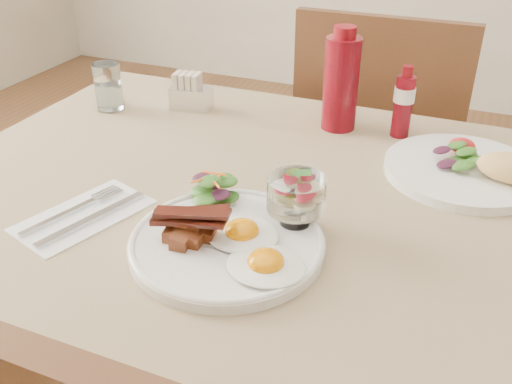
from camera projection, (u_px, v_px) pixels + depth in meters
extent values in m
cylinder|color=#58351B|center=(142.00, 218.00, 1.61)|extent=(0.06, 0.06, 0.71)
cube|color=#58351B|center=(306.00, 214.00, 0.94)|extent=(1.30, 0.85, 0.04)
cube|color=#917858|center=(306.00, 203.00, 0.93)|extent=(1.33, 0.88, 0.00)
cylinder|color=#58351B|center=(301.00, 248.00, 1.71)|extent=(0.04, 0.04, 0.45)
cylinder|color=#58351B|center=(423.00, 278.00, 1.59)|extent=(0.04, 0.04, 0.45)
cylinder|color=#58351B|center=(334.00, 192.00, 1.99)|extent=(0.04, 0.04, 0.45)
cylinder|color=#58351B|center=(440.00, 213.00, 1.88)|extent=(0.04, 0.04, 0.45)
cube|color=#58351B|center=(382.00, 162.00, 1.67)|extent=(0.42, 0.42, 0.03)
cube|color=#58351B|center=(376.00, 112.00, 1.39)|extent=(0.42, 0.03, 0.46)
cylinder|color=white|center=(227.00, 244.00, 0.81)|extent=(0.28, 0.28, 0.02)
ellipsoid|color=white|center=(266.00, 265.00, 0.75)|extent=(0.12, 0.11, 0.01)
ellipsoid|color=orange|center=(266.00, 261.00, 0.75)|extent=(0.05, 0.05, 0.03)
ellipsoid|color=white|center=(242.00, 234.00, 0.81)|extent=(0.12, 0.11, 0.01)
ellipsoid|color=orange|center=(242.00, 230.00, 0.81)|extent=(0.05, 0.05, 0.03)
cube|color=maroon|center=(188.00, 230.00, 0.81)|extent=(0.03, 0.03, 0.02)
cube|color=maroon|center=(193.00, 238.00, 0.79)|extent=(0.03, 0.03, 0.02)
cube|color=maroon|center=(171.00, 235.00, 0.80)|extent=(0.02, 0.02, 0.02)
cube|color=maroon|center=(207.00, 234.00, 0.80)|extent=(0.03, 0.03, 0.02)
cube|color=maroon|center=(180.00, 241.00, 0.79)|extent=(0.03, 0.03, 0.02)
cube|color=maroon|center=(182.00, 226.00, 0.82)|extent=(0.02, 0.02, 0.02)
cube|color=maroon|center=(194.00, 225.00, 0.79)|extent=(0.03, 0.03, 0.02)
cube|color=maroon|center=(183.00, 225.00, 0.79)|extent=(0.02, 0.02, 0.02)
cube|color=#4D180C|center=(188.00, 220.00, 0.79)|extent=(0.11, 0.05, 0.01)
cube|color=#4D180C|center=(188.00, 221.00, 0.78)|extent=(0.11, 0.04, 0.01)
cube|color=#4D180C|center=(192.00, 212.00, 0.79)|extent=(0.11, 0.06, 0.01)
cube|color=#4D180C|center=(192.00, 213.00, 0.78)|extent=(0.11, 0.04, 0.01)
ellipsoid|color=#1C4A13|center=(213.00, 197.00, 0.90)|extent=(0.05, 0.05, 0.01)
ellipsoid|color=#1C4A13|center=(227.00, 197.00, 0.89)|extent=(0.05, 0.04, 0.01)
ellipsoid|color=#341023|center=(212.00, 187.00, 0.91)|extent=(0.04, 0.04, 0.01)
ellipsoid|color=#1C4A13|center=(206.00, 199.00, 0.88)|extent=(0.05, 0.04, 0.01)
ellipsoid|color=#1C4A13|center=(201.00, 191.00, 0.89)|extent=(0.05, 0.04, 0.01)
ellipsoid|color=#341023|center=(220.00, 195.00, 0.87)|extent=(0.04, 0.04, 0.01)
ellipsoid|color=#1C4A13|center=(221.00, 179.00, 0.90)|extent=(0.05, 0.04, 0.01)
ellipsoid|color=#1C4A13|center=(227.00, 182.00, 0.89)|extent=(0.04, 0.04, 0.01)
ellipsoid|color=#341023|center=(202.00, 177.00, 0.90)|extent=(0.04, 0.03, 0.01)
ellipsoid|color=#1C4A13|center=(209.00, 182.00, 0.87)|extent=(0.05, 0.04, 0.01)
cylinder|color=orange|center=(217.00, 178.00, 0.88)|extent=(0.01, 0.04, 0.01)
cylinder|color=orange|center=(214.00, 173.00, 0.89)|extent=(0.04, 0.01, 0.01)
cylinder|color=orange|center=(215.00, 183.00, 0.87)|extent=(0.03, 0.03, 0.01)
cylinder|color=orange|center=(204.00, 179.00, 0.88)|extent=(0.04, 0.03, 0.01)
cylinder|color=white|center=(295.00, 219.00, 0.85)|extent=(0.05, 0.05, 0.01)
cylinder|color=white|center=(296.00, 212.00, 0.84)|extent=(0.02, 0.02, 0.02)
cylinder|color=white|center=(296.00, 194.00, 0.82)|extent=(0.09, 0.09, 0.05)
cylinder|color=#FFF6B4|center=(292.00, 195.00, 0.84)|extent=(0.02, 0.02, 0.01)
cylinder|color=#FFF6B4|center=(303.00, 202.00, 0.82)|extent=(0.02, 0.02, 0.01)
cylinder|color=#FFF6B4|center=(303.00, 191.00, 0.83)|extent=(0.02, 0.02, 0.01)
cylinder|color=#86BC39|center=(295.00, 180.00, 0.83)|extent=(0.04, 0.04, 0.01)
cone|color=red|center=(301.00, 188.00, 0.80)|extent=(0.02, 0.02, 0.02)
cone|color=red|center=(287.00, 179.00, 0.82)|extent=(0.02, 0.02, 0.02)
cone|color=red|center=(304.00, 175.00, 0.82)|extent=(0.02, 0.02, 0.02)
ellipsoid|color=#36832F|center=(300.00, 173.00, 0.80)|extent=(0.02, 0.01, 0.00)
ellipsoid|color=#36832F|center=(305.00, 173.00, 0.80)|extent=(0.02, 0.01, 0.00)
cylinder|color=white|center=(463.00, 170.00, 1.00)|extent=(0.28, 0.28, 0.02)
ellipsoid|color=#1C4A13|center=(452.00, 162.00, 1.00)|extent=(0.05, 0.04, 0.01)
ellipsoid|color=#1C4A13|center=(467.00, 156.00, 1.01)|extent=(0.04, 0.03, 0.01)
ellipsoid|color=#341023|center=(447.00, 164.00, 0.98)|extent=(0.04, 0.03, 0.01)
ellipsoid|color=#1C4A13|center=(463.00, 165.00, 0.97)|extent=(0.04, 0.03, 0.01)
ellipsoid|color=#1C4A13|center=(477.00, 160.00, 0.98)|extent=(0.04, 0.03, 0.01)
ellipsoid|color=#341023|center=(442.00, 150.00, 1.01)|extent=(0.03, 0.03, 0.01)
ellipsoid|color=#1C4A13|center=(466.00, 152.00, 1.00)|extent=(0.04, 0.03, 0.01)
ellipsoid|color=#1C4A13|center=(457.00, 145.00, 1.01)|extent=(0.04, 0.03, 0.01)
ellipsoid|color=red|center=(462.00, 148.00, 1.03)|extent=(0.05, 0.04, 0.03)
cylinder|color=#61050F|center=(341.00, 84.00, 1.14)|extent=(0.09, 0.09, 0.19)
cylinder|color=maroon|center=(345.00, 32.00, 1.09)|extent=(0.06, 0.06, 0.02)
cylinder|color=#61050F|center=(403.00, 107.00, 1.12)|extent=(0.05, 0.05, 0.12)
cylinder|color=white|center=(405.00, 94.00, 1.11)|extent=(0.05, 0.05, 0.03)
cylinder|color=maroon|center=(408.00, 71.00, 1.08)|extent=(0.03, 0.03, 0.02)
cube|color=silver|center=(191.00, 98.00, 1.26)|extent=(0.09, 0.06, 0.05)
cube|color=beige|center=(178.00, 84.00, 1.25)|extent=(0.02, 0.04, 0.05)
cube|color=beige|center=(184.00, 85.00, 1.25)|extent=(0.02, 0.04, 0.05)
cube|color=beige|center=(191.00, 85.00, 1.25)|extent=(0.02, 0.04, 0.05)
cube|color=beige|center=(197.00, 86.00, 1.24)|extent=(0.02, 0.04, 0.05)
cylinder|color=white|center=(108.00, 86.00, 1.25)|extent=(0.06, 0.06, 0.10)
cylinder|color=silver|center=(110.00, 96.00, 1.26)|extent=(0.05, 0.05, 0.06)
cube|color=white|center=(84.00, 215.00, 0.89)|extent=(0.17, 0.23, 0.00)
cube|color=silver|center=(92.00, 218.00, 0.88)|extent=(0.07, 0.19, 0.00)
cube|color=silver|center=(59.00, 217.00, 0.88)|extent=(0.05, 0.13, 0.00)
cube|color=silver|center=(103.00, 191.00, 0.95)|extent=(0.02, 0.04, 0.00)
cube|color=silver|center=(106.00, 193.00, 0.94)|extent=(0.02, 0.04, 0.00)
cube|color=silver|center=(109.00, 194.00, 0.94)|extent=(0.02, 0.04, 0.00)
cube|color=silver|center=(112.00, 196.00, 0.93)|extent=(0.02, 0.04, 0.00)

